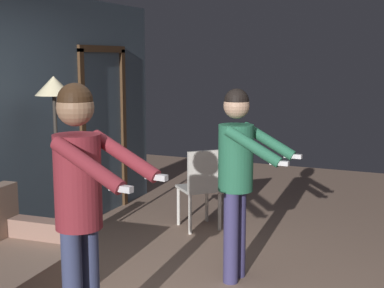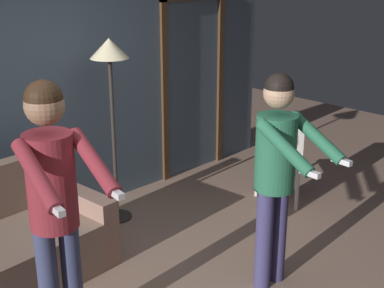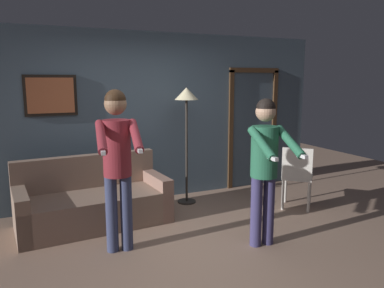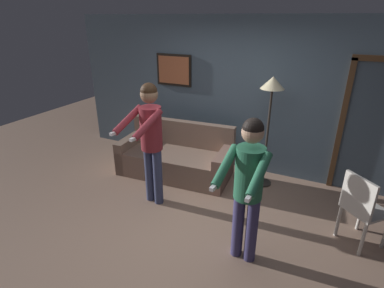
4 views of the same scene
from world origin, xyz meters
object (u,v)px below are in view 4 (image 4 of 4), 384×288
Objects in this scene: couch at (176,159)px; torchiere_lamp at (271,95)px; person_standing_left at (150,133)px; dining_chair_distant at (362,207)px; person_standing_right at (248,180)px.

couch is 1.93m from torchiere_lamp.
couch is at bearing 97.77° from person_standing_left.
couch is 1.10× the size of person_standing_left.
couch is 2.89m from dining_chair_distant.
couch is 2.11× the size of dining_chair_distant.
couch is 2.32m from person_standing_right.
person_standing_left reaches higher than torchiere_lamp.
dining_chair_distant reaches higher than couch.
couch is 1.17× the size of person_standing_right.
torchiere_lamp is at bearing 11.64° from couch.
torchiere_lamp is 1.83m from person_standing_right.
torchiere_lamp reaches higher than person_standing_right.
torchiere_lamp reaches higher than dining_chair_distant.
person_standing_right is at bearing -19.06° from person_standing_left.
person_standing_left is 1.61m from person_standing_right.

